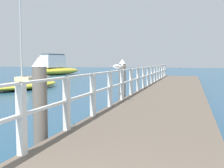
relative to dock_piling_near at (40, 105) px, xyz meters
The scene contains 7 objects.
pier_deck 10.13m from the dock_piling_near, 79.42° to the left, with size 3.11×27.02×0.38m, color brown.
pier_railing 9.94m from the dock_piling_near, 87.81° to the left, with size 0.12×25.54×1.11m.
dock_piling_near is the anchor object (origin of this frame).
dock_piling_far 6.75m from the dock_piling_near, 90.00° to the left, with size 0.29×0.29×1.89m.
seagull_foreground 4.50m from the dock_piling_near, 85.00° to the left, with size 0.47×0.22×0.21m.
boat_1 32.32m from the dock_piling_near, 116.50° to the left, with size 4.61×8.29×2.76m.
boat_2 13.49m from the dock_piling_near, 123.97° to the left, with size 3.05×6.19×6.22m.
Camera 1 is at (0.98, -1.25, 1.80)m, focal length 45.08 mm.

